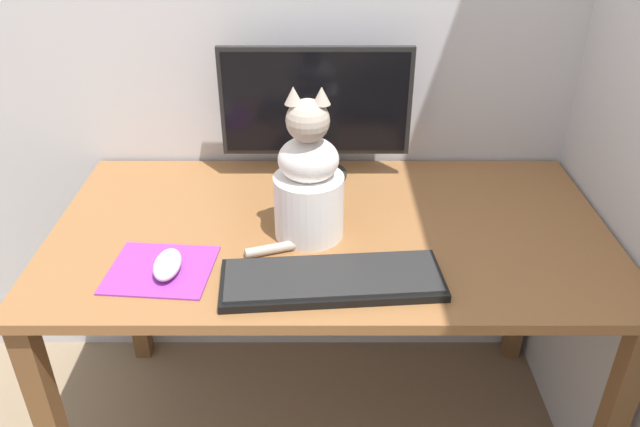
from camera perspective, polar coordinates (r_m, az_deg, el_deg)
name	(u,v)px	position (r m, az deg, el deg)	size (l,w,h in m)	color
desk	(330,257)	(1.56, 0.92, -4.03)	(1.34, 0.72, 0.71)	brown
monitor	(316,110)	(1.66, -0.40, 9.47)	(0.50, 0.17, 0.36)	black
keyboard	(332,279)	(1.31, 1.15, -6.03)	(0.48, 0.20, 0.02)	black
mousepad_left	(161,270)	(1.40, -14.36, -5.00)	(0.24, 0.21, 0.00)	purple
computer_mouse_left	(167,265)	(1.37, -13.80, -4.55)	(0.06, 0.11, 0.04)	white
cat	(308,183)	(1.41, -1.10, 2.76)	(0.23, 0.19, 0.37)	white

